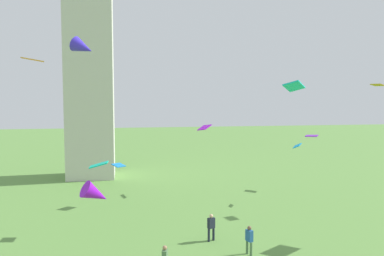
{
  "coord_description": "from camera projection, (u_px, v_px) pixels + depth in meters",
  "views": [
    {
      "loc": [
        -7.17,
        -7.65,
        9.66
      ],
      "look_at": [
        -2.84,
        16.7,
        7.74
      ],
      "focal_mm": 36.13,
      "sensor_mm": 36.0,
      "label": 1
    }
  ],
  "objects": [
    {
      "name": "kite_flying_7",
      "position": [
        99.0,
        165.0,
        27.5
      ],
      "size": [
        1.35,
        1.01,
        0.44
      ],
      "rotation": [
        0.0,
        0.0,
        6.2
      ],
      "color": "#0FC5A6"
    },
    {
      "name": "person_0",
      "position": [
        249.0,
        239.0,
        23.74
      ],
      "size": [
        0.41,
        0.55,
        1.83
      ],
      "rotation": [
        0.0,
        0.0,
        1.88
      ],
      "color": "#51754C",
      "rests_on": "ground_plane"
    },
    {
      "name": "kite_flying_0",
      "position": [
        96.0,
        194.0,
        21.0
      ],
      "size": [
        1.98,
        1.58,
        1.59
      ],
      "rotation": [
        0.0,
        0.0,
        1.95
      ],
      "color": "purple"
    },
    {
      "name": "person_1",
      "position": [
        211.0,
        226.0,
        26.08
      ],
      "size": [
        0.55,
        0.46,
        1.85
      ],
      "rotation": [
        0.0,
        0.0,
        3.6
      ],
      "color": "#1E2333",
      "rests_on": "ground_plane"
    },
    {
      "name": "kite_flying_9",
      "position": [
        312.0,
        136.0,
        41.41
      ],
      "size": [
        1.53,
        1.49,
        0.22
      ],
      "rotation": [
        0.0,
        0.0,
        5.59
      ],
      "color": "purple"
    },
    {
      "name": "kite_flying_8",
      "position": [
        204.0,
        127.0,
        39.54
      ],
      "size": [
        1.39,
        1.73,
        0.71
      ],
      "rotation": [
        0.0,
        0.0,
        1.98
      ],
      "color": "#9F11DF"
    },
    {
      "name": "kite_flying_2",
      "position": [
        119.0,
        165.0,
        34.67
      ],
      "size": [
        1.35,
        1.4,
        0.35
      ],
      "rotation": [
        0.0,
        0.0,
        0.87
      ],
      "color": "blue"
    },
    {
      "name": "kite_flying_1",
      "position": [
        32.0,
        60.0,
        27.64
      ],
      "size": [
        1.73,
        1.44,
        0.39
      ],
      "rotation": [
        0.0,
        0.0,
        0.31
      ],
      "color": "#C67C27"
    },
    {
      "name": "kite_flying_10",
      "position": [
        83.0,
        48.0,
        28.63
      ],
      "size": [
        2.25,
        1.97,
        1.69
      ],
      "rotation": [
        0.0,
        0.0,
        1.04
      ],
      "color": "#3A28CD"
    },
    {
      "name": "kite_flying_6",
      "position": [
        294.0,
        86.0,
        23.96
      ],
      "size": [
        1.73,
        1.68,
        0.71
      ],
      "rotation": [
        0.0,
        0.0,
        3.96
      ],
      "color": "#13BCB9"
    },
    {
      "name": "kite_flying_4",
      "position": [
        378.0,
        85.0,
        33.61
      ],
      "size": [
        0.98,
        1.2,
        0.2
      ],
      "rotation": [
        0.0,
        0.0,
        4.99
      ],
      "color": "#C08E0C"
    },
    {
      "name": "kite_flying_11",
      "position": [
        297.0,
        146.0,
        35.91
      ],
      "size": [
        1.08,
        1.19,
        0.5
      ],
      "rotation": [
        0.0,
        0.0,
        0.89
      ],
      "color": "#0786D1"
    }
  ]
}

